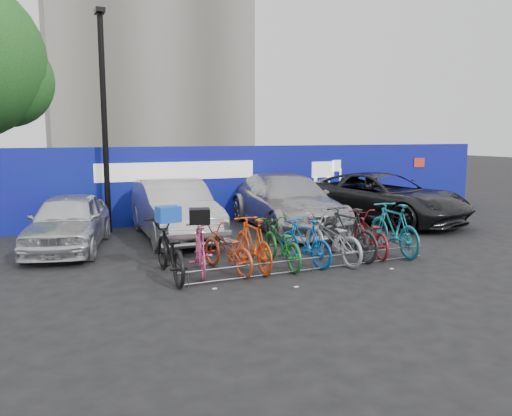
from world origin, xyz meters
TOP-DOWN VIEW (x-y plane):
  - ground at (0.00, 0.00)m, footprint 100.00×100.00m
  - hoarding at (0.01, 6.00)m, footprint 22.00×0.18m
  - lamppost at (-3.20, 5.40)m, footprint 0.25×0.50m
  - bike_rack at (-0.00, -0.60)m, footprint 5.60×0.03m
  - car_0 at (-4.37, 3.53)m, footprint 2.58×4.28m
  - car_1 at (-1.70, 3.83)m, footprint 1.78×4.76m
  - car_2 at (1.72, 3.90)m, footprint 2.72×5.68m
  - car_3 at (5.01, 3.62)m, footprint 4.04×6.09m
  - bike_0 at (-2.77, 0.09)m, footprint 0.78×2.12m
  - bike_1 at (-2.13, 0.15)m, footprint 0.82×1.76m
  - bike_2 at (-1.59, 0.09)m, footprint 0.98×1.88m
  - bike_3 at (-1.04, 0.02)m, footprint 0.52×1.83m
  - bike_4 at (-0.40, 0.02)m, footprint 0.74×1.89m
  - bike_5 at (0.12, -0.07)m, footprint 0.79×1.73m
  - bike_6 at (0.79, -0.07)m, footprint 0.85×2.03m
  - bike_7 at (1.28, 0.04)m, footprint 0.73×1.99m
  - bike_8 at (1.93, 0.11)m, footprint 1.06×1.97m
  - bike_9 at (2.48, -0.06)m, footprint 0.79×2.07m
  - cargo_crate at (-2.77, 0.09)m, footprint 0.46×0.38m
  - cargo_topcase at (-2.13, 0.15)m, footprint 0.49×0.46m

SIDE VIEW (x-z plane):
  - ground at x=0.00m, z-range 0.00..0.00m
  - bike_rack at x=0.00m, z-range 0.01..0.31m
  - bike_2 at x=-1.59m, z-range 0.00..0.94m
  - bike_4 at x=-0.40m, z-range 0.00..0.98m
  - bike_8 at x=1.93m, z-range 0.00..0.98m
  - bike_5 at x=0.12m, z-range 0.00..1.00m
  - bike_1 at x=-2.13m, z-range 0.00..1.02m
  - bike_6 at x=0.79m, z-range 0.00..1.04m
  - bike_3 at x=-1.04m, z-range 0.00..1.10m
  - bike_0 at x=-2.77m, z-range 0.00..1.10m
  - bike_7 at x=1.28m, z-range 0.00..1.17m
  - bike_9 at x=2.48m, z-range 0.00..1.21m
  - car_0 at x=-4.37m, z-range 0.00..1.36m
  - car_3 at x=5.01m, z-range 0.00..1.55m
  - car_1 at x=-1.70m, z-range 0.00..1.56m
  - car_2 at x=1.72m, z-range 0.00..1.60m
  - cargo_topcase at x=-2.13m, z-range 1.02..1.32m
  - hoarding at x=0.01m, z-range 0.00..2.40m
  - cargo_crate at x=-2.77m, z-range 1.10..1.41m
  - lamppost at x=-3.20m, z-range 0.22..6.33m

